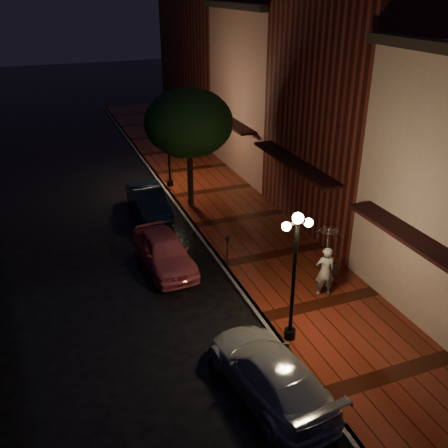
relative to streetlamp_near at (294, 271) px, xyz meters
name	(u,v)px	position (x,y,z in m)	size (l,w,h in m)	color
ground	(223,267)	(-0.35, 5.00, -2.60)	(120.00, 120.00, 0.00)	black
sidewalk	(274,256)	(1.90, 5.00, -2.53)	(4.50, 60.00, 0.15)	#47180C
curb	(223,266)	(-0.35, 5.00, -2.53)	(0.25, 60.00, 0.15)	#595451
storefront_mid	(358,105)	(6.65, 7.00, 2.90)	(5.00, 8.00, 11.00)	#511914
storefront_far	(275,93)	(6.65, 15.00, 1.90)	(5.00, 8.00, 9.00)	#8C5951
storefront_extra	(215,61)	(6.65, 25.00, 2.40)	(5.00, 12.00, 10.00)	#511914
streetlamp_near	(294,271)	(0.00, 0.00, 0.00)	(0.96, 0.36, 4.31)	black
streetlamp_far	(168,142)	(0.00, 14.00, 0.00)	(0.96, 0.36, 4.31)	black
street_tree	(189,125)	(0.26, 10.99, 1.64)	(4.16, 4.16, 5.80)	black
pink_car	(164,251)	(-2.47, 5.87, -1.88)	(1.70, 4.23, 1.44)	#C75161
navy_car	(148,201)	(-1.89, 11.06, -1.92)	(1.44, 4.13, 1.36)	black
silver_car	(270,373)	(-1.54, -1.72, -1.92)	(1.92, 4.72, 1.37)	#9C9CA3
woman_with_umbrella	(327,251)	(2.25, 1.74, -0.70)	(1.10, 1.12, 2.64)	white
parking_meter	(227,248)	(-0.20, 4.86, -1.68)	(0.14, 0.13, 1.27)	black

